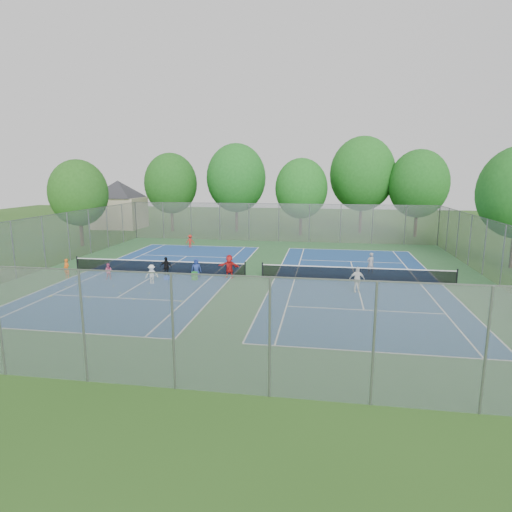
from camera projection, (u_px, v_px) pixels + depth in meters
The scene contains 40 objects.
ground at pixel (254, 277), 29.92m from camera, with size 120.00×120.00×0.00m, color #285119.
court_pad at pixel (254, 277), 29.91m from camera, with size 32.00×32.00×0.01m, color #2B5B30.
court_left at pixel (159, 273), 31.01m from camera, with size 10.97×23.77×0.01m, color navy.
court_right at pixel (356, 281), 28.81m from camera, with size 10.97×23.77×0.01m, color navy.
net_left at pixel (158, 267), 30.93m from camera, with size 12.87×0.10×0.91m, color black.
net_right at pixel (356, 274), 28.73m from camera, with size 12.87×0.10×0.91m, color black.
fence_north at pixel (279, 223), 45.04m from camera, with size 32.00×0.10×4.00m, color gray.
fence_south at pixel (173, 332), 14.03m from camera, with size 32.00×0.10×4.00m, color gray.
fence_west at pixel (44, 243), 32.05m from camera, with size 32.00×0.10×4.00m, color gray.
fence_east at pixel (503, 256), 27.01m from camera, with size 32.00×0.10×4.00m, color gray.
house at pixel (118, 196), 55.83m from camera, with size 11.03×11.03×7.30m.
tree_nw at pixel (171, 183), 52.31m from camera, with size 6.40×6.40×9.58m.
tree_nl at pixel (236, 178), 51.90m from camera, with size 7.20×7.20×10.69m.
tree_nc at pixel (301, 189), 48.92m from camera, with size 6.00×6.00×8.85m.
tree_nr at pixel (362, 174), 50.41m from camera, with size 7.60×7.60×11.42m.
tree_ne at pixel (418, 184), 47.73m from camera, with size 6.60×6.60×9.77m.
tree_side_w at pixel (78, 193), 41.60m from camera, with size 5.60×5.60×8.47m.
ball_crate at pixel (167, 278), 29.11m from camera, with size 0.32×0.32×0.28m, color blue.
ball_hopper at pixel (195, 276), 28.94m from camera, with size 0.30×0.30×0.59m, color green.
student_a at pixel (67, 268), 29.50m from camera, with size 0.49×0.32×1.34m, color #E05B15.
student_b at pixel (109, 272), 29.08m from camera, with size 0.54×0.42×1.11m, color #D95481.
student_c at pixel (152, 274), 27.94m from camera, with size 0.83×0.47×1.28m, color white.
student_d at pixel (166, 267), 29.71m from camera, with size 0.84×0.35×1.44m, color black.
student_e at pixel (196, 269), 29.35m from camera, with size 0.68×0.44×1.39m, color navy.
student_f at pixel (229, 266), 29.43m from camera, with size 1.52×0.48×1.64m, color red.
child_far_baseline at pixel (190, 241), 41.58m from camera, with size 0.81×0.47×1.26m, color red.
instructor at pixel (371, 263), 30.69m from camera, with size 0.57×0.37×1.55m, color gray.
teen_court_b at pixel (357, 280), 25.91m from camera, with size 0.93×0.39×1.60m, color white.
tennis_ball_0 at pixel (149, 293), 25.69m from camera, with size 0.07×0.07×0.07m, color yellow.
tennis_ball_1 at pixel (157, 277), 29.74m from camera, with size 0.07×0.07×0.07m, color yellow.
tennis_ball_2 at pixel (150, 277), 29.68m from camera, with size 0.07×0.07×0.07m, color #D6E836.
tennis_ball_3 at pixel (66, 287), 27.16m from camera, with size 0.07×0.07×0.07m, color #BFDD33.
tennis_ball_4 at pixel (76, 282), 28.40m from camera, with size 0.07×0.07×0.07m, color #DDF238.
tennis_ball_5 at pixel (113, 286), 27.29m from camera, with size 0.07×0.07×0.07m, color #CED431.
tennis_ball_6 at pixel (120, 293), 25.71m from camera, with size 0.07×0.07×0.07m, color #BEE735.
tennis_ball_7 at pixel (181, 301), 24.07m from camera, with size 0.07×0.07×0.07m, color #D9E836.
tennis_ball_8 at pixel (88, 298), 24.77m from camera, with size 0.07×0.07×0.07m, color #D8F138.
tennis_ball_9 at pixel (134, 300), 24.41m from camera, with size 0.07×0.07×0.07m, color #B8DC33.
tennis_ball_10 at pixel (51, 296), 25.07m from camera, with size 0.07×0.07×0.07m, color yellow.
tennis_ball_11 at pixel (50, 297), 24.98m from camera, with size 0.07×0.07×0.07m, color #C5DA32.
Camera 1 is at (4.82, -28.68, 7.15)m, focal length 30.00 mm.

